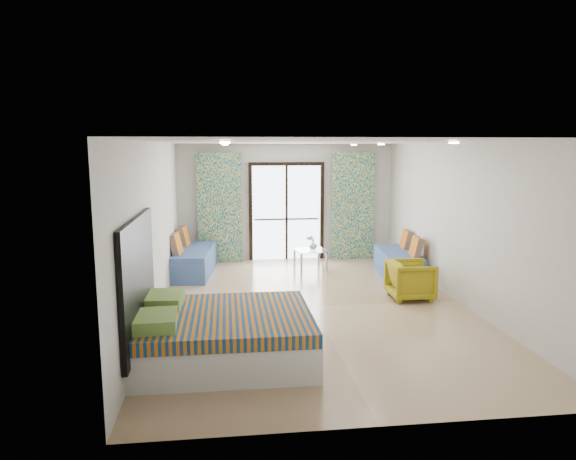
{
  "coord_description": "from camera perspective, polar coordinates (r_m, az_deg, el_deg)",
  "views": [
    {
      "loc": [
        -1.4,
        -8.11,
        2.61
      ],
      "look_at": [
        -0.31,
        0.9,
        1.15
      ],
      "focal_mm": 32.0,
      "sensor_mm": 36.0,
      "label": 1
    }
  ],
  "objects": [
    {
      "name": "wall_front",
      "position": [
        4.75,
        10.55,
        -6.42
      ],
      "size": [
        5.0,
        0.01,
        2.7
      ],
      "primitive_type": null,
      "color": "silver",
      "rests_on": "ground"
    },
    {
      "name": "downlight_d",
      "position": [
        9.53,
        10.31,
        9.36
      ],
      "size": [
        0.12,
        0.12,
        0.02
      ],
      "primitive_type": "cylinder",
      "color": "#FFE0B2",
      "rests_on": "ceiling"
    },
    {
      "name": "armchair",
      "position": [
        9.2,
        13.48,
        -5.23
      ],
      "size": [
        0.67,
        0.72,
        0.73
      ],
      "primitive_type": "imported",
      "rotation": [
        0.0,
        0.0,
        1.57
      ],
      "color": "#9D8C14",
      "rests_on": "floor"
    },
    {
      "name": "wall_left",
      "position": [
        8.28,
        -14.47,
        0.09
      ],
      "size": [
        0.01,
        7.5,
        2.7
      ],
      "primitive_type": null,
      "color": "silver",
      "rests_on": "ground"
    },
    {
      "name": "downlight_e",
      "position": [
        11.11,
        -7.01,
        9.38
      ],
      "size": [
        0.12,
        0.12,
        0.02
      ],
      "primitive_type": "cylinder",
      "color": "#FFE0B2",
      "rests_on": "ceiling"
    },
    {
      "name": "ceiling",
      "position": [
        8.23,
        2.92,
        9.75
      ],
      "size": [
        5.0,
        7.5,
        0.01
      ],
      "primitive_type": null,
      "color": "silver",
      "rests_on": "ground"
    },
    {
      "name": "vase",
      "position": [
        11.16,
        2.8,
        -1.68
      ],
      "size": [
        0.22,
        0.22,
        0.18
      ],
      "primitive_type": "imported",
      "rotation": [
        0.0,
        0.0,
        0.21
      ],
      "color": "white",
      "rests_on": "coffee_table"
    },
    {
      "name": "headboard",
      "position": [
        6.41,
        -16.3,
        -5.33
      ],
      "size": [
        0.06,
        2.1,
        1.5
      ],
      "primitive_type": "cube",
      "color": "black",
      "rests_on": "floor"
    },
    {
      "name": "downlight_b",
      "position": [
        6.72,
        17.94,
        9.21
      ],
      "size": [
        0.12,
        0.12,
        0.02
      ],
      "primitive_type": "cylinder",
      "color": "#FFE0B2",
      "rests_on": "ceiling"
    },
    {
      "name": "curtain_right",
      "position": [
        12.12,
        7.22,
        2.63
      ],
      "size": [
        1.0,
        0.1,
        2.5
      ],
      "primitive_type": "cube",
      "color": "white",
      "rests_on": "floor"
    },
    {
      "name": "switch_plate",
      "position": [
        7.61,
        -14.87,
        -3.0
      ],
      "size": [
        0.02,
        0.1,
        0.1
      ],
      "primitive_type": "cube",
      "color": "silver",
      "rests_on": "wall_left"
    },
    {
      "name": "daybed_right",
      "position": [
        10.83,
        12.23,
        -3.52
      ],
      "size": [
        0.89,
        1.86,
        0.89
      ],
      "rotation": [
        0.0,
        0.0,
        -0.11
      ],
      "color": "#3D5792",
      "rests_on": "floor"
    },
    {
      "name": "floor",
      "position": [
        8.63,
        2.77,
        -8.47
      ],
      "size": [
        5.0,
        7.5,
        0.01
      ],
      "primitive_type": null,
      "color": "#9F805F",
      "rests_on": "ground"
    },
    {
      "name": "balcony_door",
      "position": [
        11.99,
        -0.17,
        2.67
      ],
      "size": [
        1.76,
        0.08,
        2.28
      ],
      "color": "black",
      "rests_on": "floor"
    },
    {
      "name": "daybed_left",
      "position": [
        10.88,
        -10.55,
        -3.32
      ],
      "size": [
        0.92,
        1.97,
        0.94
      ],
      "rotation": [
        0.0,
        0.0,
        -0.1
      ],
      "color": "#3D5792",
      "rests_on": "floor"
    },
    {
      "name": "balcony_rail",
      "position": [
        12.04,
        -0.17,
        1.22
      ],
      "size": [
        1.52,
        0.03,
        0.04
      ],
      "primitive_type": "cube",
      "color": "#595451",
      "rests_on": "balcony_door"
    },
    {
      "name": "downlight_f",
      "position": [
        11.46,
        7.33,
        9.37
      ],
      "size": [
        0.12,
        0.12,
        0.02
      ],
      "primitive_type": "cylinder",
      "color": "#FFE0B2",
      "rests_on": "ceiling"
    },
    {
      "name": "downlight_a",
      "position": [
        6.11,
        -7.02,
        9.63
      ],
      "size": [
        0.12,
        0.12,
        0.02
      ],
      "primitive_type": "cylinder",
      "color": "#FFE0B2",
      "rests_on": "ceiling"
    },
    {
      "name": "bed",
      "position": [
        6.54,
        -7.32,
        -11.51
      ],
      "size": [
        2.16,
        1.77,
        0.75
      ],
      "color": "silver",
      "rests_on": "floor"
    },
    {
      "name": "wall_back",
      "position": [
        12.01,
        -0.18,
        3.12
      ],
      "size": [
        5.0,
        0.01,
        2.7
      ],
      "primitive_type": null,
      "color": "silver",
      "rests_on": "ground"
    },
    {
      "name": "wall_right",
      "position": [
        9.09,
        18.58,
        0.69
      ],
      "size": [
        0.01,
        7.5,
        2.7
      ],
      "primitive_type": null,
      "color": "silver",
      "rests_on": "ground"
    },
    {
      "name": "curtain_left",
      "position": [
        11.76,
        -7.61,
        2.42
      ],
      "size": [
        1.0,
        0.1,
        2.5
      ],
      "primitive_type": "cube",
      "color": "white",
      "rests_on": "floor"
    },
    {
      "name": "downlight_c",
      "position": [
        9.11,
        -7.02,
        9.45
      ],
      "size": [
        0.12,
        0.12,
        0.02
      ],
      "primitive_type": "cylinder",
      "color": "#FFE0B2",
      "rests_on": "ceiling"
    },
    {
      "name": "coffee_table",
      "position": [
        11.12,
        2.49,
        -2.44
      ],
      "size": [
        0.72,
        0.72,
        0.74
      ],
      "rotation": [
        0.0,
        0.0,
        0.13
      ],
      "color": "silver",
      "rests_on": "floor"
    }
  ]
}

